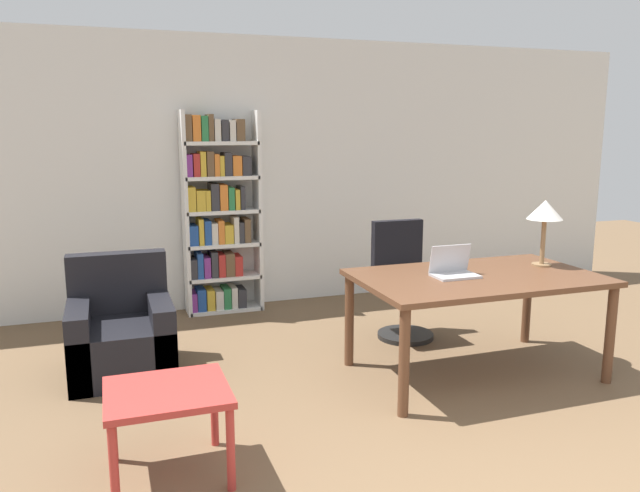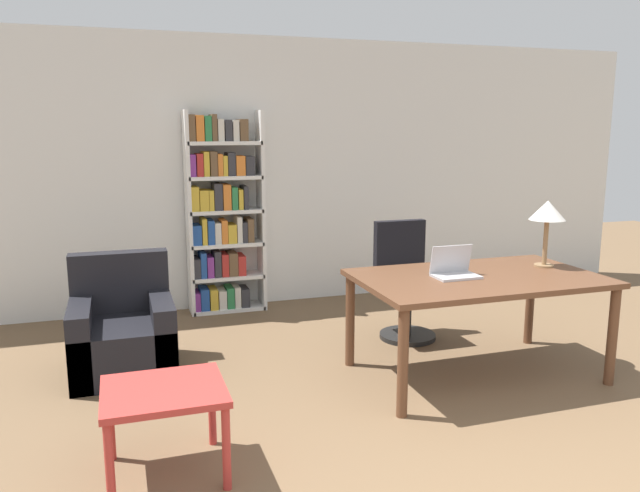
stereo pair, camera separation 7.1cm
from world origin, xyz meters
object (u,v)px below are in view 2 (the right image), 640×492
desk (478,286)px  side_table_blue (164,401)px  office_chair (405,283)px  armchair (123,334)px  bookshelf (222,215)px  laptop (454,270)px  table_lamp (547,213)px

desk → side_table_blue: size_ratio=2.79×
office_chair → armchair: office_chair is taller
side_table_blue → bookshelf: 3.08m
laptop → side_table_blue: 2.25m
table_lamp → bookshelf: size_ratio=0.26×
table_lamp → armchair: table_lamp is taller
desk → table_lamp: table_lamp is taller
laptop → office_chair: 1.00m
laptop → table_lamp: (0.84, 0.09, 0.37)m
desk → table_lamp: 0.83m
side_table_blue → bookshelf: (0.79, 2.93, 0.55)m
bookshelf → office_chair: bearing=-42.7°
laptop → table_lamp: table_lamp is taller
desk → laptop: (-0.18, 0.03, 0.13)m
bookshelf → laptop: bearing=-59.5°
desk → laptop: size_ratio=5.46×
table_lamp → side_table_blue: 3.14m
desk → laptop: bearing=170.6°
armchair → bookshelf: size_ratio=0.43×
table_lamp → armchair: size_ratio=0.59×
desk → armchair: (-2.47, 0.90, -0.39)m
laptop → armchair: (-2.29, 0.87, -0.53)m
laptop → armchair: size_ratio=0.37×
table_lamp → side_table_blue: bearing=-164.8°
table_lamp → side_table_blue: table_lamp is taller
side_table_blue → armchair: size_ratio=0.73×
table_lamp → office_chair: size_ratio=0.51×
office_chair → side_table_blue: 2.73m
desk → armchair: 2.66m
office_chair → bookshelf: bookshelf is taller
table_lamp → office_chair: bearing=131.8°
office_chair → table_lamp: bearing=-48.2°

